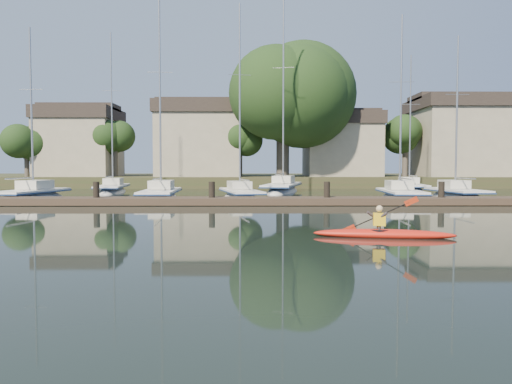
{
  "coord_description": "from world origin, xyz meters",
  "views": [
    {
      "loc": [
        -0.92,
        -11.92,
        2.02
      ],
      "look_at": [
        -0.79,
        3.68,
        1.2
      ],
      "focal_mm": 35.0,
      "sensor_mm": 36.0,
      "label": 1
    }
  ],
  "objects_px": {
    "sailboat_0": "(32,203)",
    "sailboat_7": "(410,193)",
    "sailboat_1": "(161,202)",
    "sailboat_4": "(456,201)",
    "sailboat_5": "(113,194)",
    "sailboat_3": "(400,203)",
    "sailboat_6": "(283,194)",
    "kayak": "(383,232)",
    "dock": "(269,201)",
    "sailboat_2": "(241,201)"
  },
  "relations": [
    {
      "from": "sailboat_0",
      "to": "sailboat_2",
      "type": "distance_m",
      "value": 12.53
    },
    {
      "from": "sailboat_3",
      "to": "sailboat_6",
      "type": "height_order",
      "value": "sailboat_6"
    },
    {
      "from": "sailboat_4",
      "to": "sailboat_3",
      "type": "bearing_deg",
      "value": -167.94
    },
    {
      "from": "sailboat_1",
      "to": "sailboat_6",
      "type": "relative_size",
      "value": 0.8
    },
    {
      "from": "sailboat_0",
      "to": "sailboat_5",
      "type": "bearing_deg",
      "value": 81.65
    },
    {
      "from": "sailboat_1",
      "to": "sailboat_5",
      "type": "bearing_deg",
      "value": 119.53
    },
    {
      "from": "sailboat_0",
      "to": "sailboat_7",
      "type": "xyz_separation_m",
      "value": [
        25.82,
        9.84,
        0.01
      ]
    },
    {
      "from": "sailboat_4",
      "to": "sailboat_5",
      "type": "distance_m",
      "value": 24.65
    },
    {
      "from": "sailboat_1",
      "to": "sailboat_4",
      "type": "bearing_deg",
      "value": -0.11
    },
    {
      "from": "dock",
      "to": "sailboat_7",
      "type": "height_order",
      "value": "sailboat_7"
    },
    {
      "from": "sailboat_0",
      "to": "sailboat_6",
      "type": "height_order",
      "value": "sailboat_6"
    },
    {
      "from": "sailboat_1",
      "to": "sailboat_4",
      "type": "relative_size",
      "value": 1.17
    },
    {
      "from": "dock",
      "to": "sailboat_2",
      "type": "xyz_separation_m",
      "value": [
        -1.62,
        5.09,
        -0.37
      ]
    },
    {
      "from": "dock",
      "to": "sailboat_2",
      "type": "distance_m",
      "value": 5.36
    },
    {
      "from": "sailboat_2",
      "to": "sailboat_7",
      "type": "xyz_separation_m",
      "value": [
        13.34,
        8.69,
        -0.01
      ]
    },
    {
      "from": "sailboat_1",
      "to": "sailboat_2",
      "type": "height_order",
      "value": "sailboat_2"
    },
    {
      "from": "dock",
      "to": "sailboat_6",
      "type": "xyz_separation_m",
      "value": [
        1.5,
        13.03,
        -0.4
      ]
    },
    {
      "from": "dock",
      "to": "sailboat_7",
      "type": "xyz_separation_m",
      "value": [
        11.72,
        13.78,
        -0.38
      ]
    },
    {
      "from": "dock",
      "to": "sailboat_4",
      "type": "height_order",
      "value": "sailboat_4"
    },
    {
      "from": "sailboat_0",
      "to": "sailboat_4",
      "type": "height_order",
      "value": "sailboat_0"
    },
    {
      "from": "sailboat_4",
      "to": "kayak",
      "type": "bearing_deg",
      "value": -121.88
    },
    {
      "from": "sailboat_7",
      "to": "sailboat_1",
      "type": "bearing_deg",
      "value": -145.8
    },
    {
      "from": "sailboat_5",
      "to": "sailboat_7",
      "type": "xyz_separation_m",
      "value": [
        23.36,
        1.33,
        -0.01
      ]
    },
    {
      "from": "dock",
      "to": "sailboat_5",
      "type": "distance_m",
      "value": 17.05
    },
    {
      "from": "sailboat_0",
      "to": "sailboat_2",
      "type": "xyz_separation_m",
      "value": [
        12.48,
        1.15,
        0.02
      ]
    },
    {
      "from": "sailboat_1",
      "to": "sailboat_2",
      "type": "distance_m",
      "value": 4.9
    },
    {
      "from": "sailboat_2",
      "to": "sailboat_3",
      "type": "bearing_deg",
      "value": -19.12
    },
    {
      "from": "sailboat_3",
      "to": "sailboat_1",
      "type": "bearing_deg",
      "value": -176.74
    },
    {
      "from": "kayak",
      "to": "sailboat_6",
      "type": "distance_m",
      "value": 25.03
    },
    {
      "from": "sailboat_6",
      "to": "sailboat_7",
      "type": "relative_size",
      "value": 1.38
    },
    {
      "from": "dock",
      "to": "sailboat_0",
      "type": "bearing_deg",
      "value": 164.4
    },
    {
      "from": "sailboat_3",
      "to": "sailboat_6",
      "type": "relative_size",
      "value": 0.74
    },
    {
      "from": "sailboat_5",
      "to": "sailboat_6",
      "type": "distance_m",
      "value": 13.15
    },
    {
      "from": "sailboat_0",
      "to": "sailboat_1",
      "type": "distance_m",
      "value": 7.67
    },
    {
      "from": "dock",
      "to": "sailboat_3",
      "type": "relative_size",
      "value": 2.78
    },
    {
      "from": "dock",
      "to": "sailboat_1",
      "type": "bearing_deg",
      "value": 147.28
    },
    {
      "from": "sailboat_3",
      "to": "sailboat_5",
      "type": "bearing_deg",
      "value": 160.76
    },
    {
      "from": "sailboat_3",
      "to": "sailboat_7",
      "type": "bearing_deg",
      "value": 74.0
    },
    {
      "from": "dock",
      "to": "sailboat_6",
      "type": "distance_m",
      "value": 13.12
    },
    {
      "from": "sailboat_0",
      "to": "sailboat_1",
      "type": "bearing_deg",
      "value": 9.18
    },
    {
      "from": "dock",
      "to": "sailboat_2",
      "type": "bearing_deg",
      "value": 107.63
    },
    {
      "from": "kayak",
      "to": "sailboat_3",
      "type": "relative_size",
      "value": 0.33
    },
    {
      "from": "sailboat_0",
      "to": "dock",
      "type": "bearing_deg",
      "value": -7.86
    },
    {
      "from": "sailboat_3",
      "to": "sailboat_4",
      "type": "height_order",
      "value": "sailboat_3"
    },
    {
      "from": "dock",
      "to": "kayak",
      "type": "bearing_deg",
      "value": -76.89
    },
    {
      "from": "sailboat_5",
      "to": "sailboat_0",
      "type": "bearing_deg",
      "value": -112.58
    },
    {
      "from": "kayak",
      "to": "dock",
      "type": "distance_m",
      "value": 12.29
    },
    {
      "from": "sailboat_5",
      "to": "sailboat_4",
      "type": "bearing_deg",
      "value": -24.33
    },
    {
      "from": "sailboat_6",
      "to": "sailboat_5",
      "type": "bearing_deg",
      "value": -165.94
    },
    {
      "from": "sailboat_0",
      "to": "sailboat_2",
      "type": "height_order",
      "value": "sailboat_2"
    }
  ]
}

